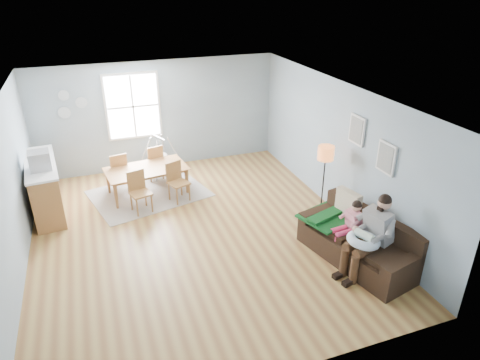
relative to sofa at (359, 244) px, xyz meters
name	(u,v)px	position (x,y,z in m)	size (l,w,h in m)	color
room	(190,112)	(-2.47, 1.76, 2.12)	(8.40, 9.40, 3.90)	brown
window	(133,106)	(-3.07, 5.23, 1.35)	(1.32, 0.08, 1.62)	silver
pictures	(371,143)	(0.50, 0.71, 1.55)	(0.05, 1.34, 0.74)	silver
wall_plates	(70,104)	(-4.47, 5.23, 1.53)	(0.67, 0.02, 0.66)	#95A7B3
sofa	(359,244)	(0.00, 0.00, 0.00)	(1.35, 2.25, 0.85)	black
green_throw	(329,216)	(-0.24, 0.66, 0.24)	(0.96, 0.80, 0.04)	#125121
beige_pillow	(348,204)	(0.09, 0.59, 0.48)	(0.14, 0.51, 0.51)	beige
father	(371,233)	(-0.06, -0.32, 0.44)	(1.03, 0.59, 1.38)	gray
nursing_pillow	(363,240)	(-0.22, -0.36, 0.36)	(0.54, 0.54, 0.15)	#CADFFD
infant	(362,234)	(-0.23, -0.32, 0.45)	(0.24, 0.40, 0.15)	silver
toddler	(351,220)	(-0.12, 0.17, 0.42)	(0.56, 0.30, 0.85)	silver
floor_lamp	(325,159)	(0.11, 1.53, 0.98)	(0.31, 0.31, 1.55)	black
storage_cube	(373,247)	(0.22, -0.09, -0.05)	(0.58, 0.55, 0.51)	white
rug	(149,193)	(-3.06, 3.74, -0.30)	(2.44, 1.85, 0.01)	gray
dining_table	(148,181)	(-3.06, 3.74, 0.01)	(1.77, 0.99, 0.62)	olive
chair_sw	(139,189)	(-3.34, 3.05, 0.20)	(0.49, 0.49, 0.88)	olive
chair_se	(177,179)	(-2.50, 3.26, 0.19)	(0.51, 0.51, 0.88)	olive
chair_nw	(119,169)	(-3.64, 4.22, 0.20)	(0.46, 0.46, 0.89)	olive
chair_ne	(154,161)	(-2.78, 4.43, 0.20)	(0.49, 0.49, 0.89)	olive
counter	(45,187)	(-5.17, 3.70, 0.26)	(0.76, 2.02, 1.11)	olive
monitor	(39,160)	(-5.12, 3.32, 0.99)	(0.42, 0.40, 0.37)	#A7A8AC
baby_swing	(161,156)	(-2.56, 4.86, 0.11)	(1.18, 1.19, 0.92)	#A7A8AC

